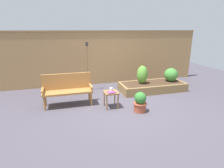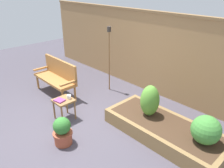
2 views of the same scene
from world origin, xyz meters
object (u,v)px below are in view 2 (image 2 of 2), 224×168
Objects in this scene: garden_bench at (57,75)px; cup_on_table at (69,97)px; shrub_far_corner at (206,130)px; potted_boxwood at (62,131)px; tiki_torch at (109,48)px; side_table at (64,103)px; book_on_table at (60,100)px; shrub_near_bench at (150,101)px.

cup_on_table is (1.23, -0.45, -0.02)m from garden_bench.
shrub_far_corner reaches higher than cup_on_table.
potted_boxwood is 2.64m from tiki_torch.
side_table is 2.29× the size of book_on_table.
side_table is (1.20, -0.57, -0.15)m from garden_bench.
shrub_far_corner is 3.20m from tiki_torch.
shrub_far_corner is (1.96, 1.59, 0.27)m from potted_boxwood.
book_on_table is 0.32× the size of shrub_near_bench.
book_on_table reaches higher than side_table.
shrub_near_bench reaches higher than side_table.
shrub_near_bench is at bearing 34.41° from cup_on_table.
potted_boxwood is at bearing -115.91° from shrub_near_bench.
cup_on_table is at bearing -74.65° from tiki_torch.
tiki_torch is at bearing 89.84° from book_on_table.
tiki_torch reaches higher than book_on_table.
shrub_far_corner is at bearing 7.92° from garden_bench.
side_table is 0.27× the size of tiki_torch.
garden_bench reaches higher than book_on_table.
garden_bench is 1.33m from side_table.
shrub_far_corner is at bearing 22.55° from side_table.
shrub_near_bench reaches higher than shrub_far_corner.
garden_bench reaches higher than side_table.
shrub_far_corner is (2.67, 1.19, 0.06)m from book_on_table.
tiki_torch reaches higher than garden_bench.
garden_bench is at bearing -124.22° from tiki_torch.
garden_bench is 3.00× the size of side_table.
book_on_table is at bearing -155.94° from shrub_far_corner.
shrub_far_corner is at bearing -0.00° from shrub_near_bench.
garden_bench is 6.86× the size of book_on_table.
cup_on_table is 0.58× the size of book_on_table.
garden_bench reaches higher than potted_boxwood.
garden_bench reaches higher than cup_on_table.
cup_on_table is (0.04, 0.12, 0.12)m from side_table.
book_on_table is 0.12× the size of tiki_torch.
side_table is 0.73× the size of shrub_near_bench.
shrub_near_bench is at bearing 26.43° from book_on_table.
side_table is 0.85× the size of potted_boxwood.
tiki_torch reaches higher than cup_on_table.
shrub_near_bench is at bearing 11.37° from garden_bench.
garden_bench is at bearing -168.63° from shrub_near_bench.
shrub_far_corner is (1.19, -0.00, -0.08)m from shrub_near_bench.
cup_on_table is 1.74m from shrub_near_bench.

